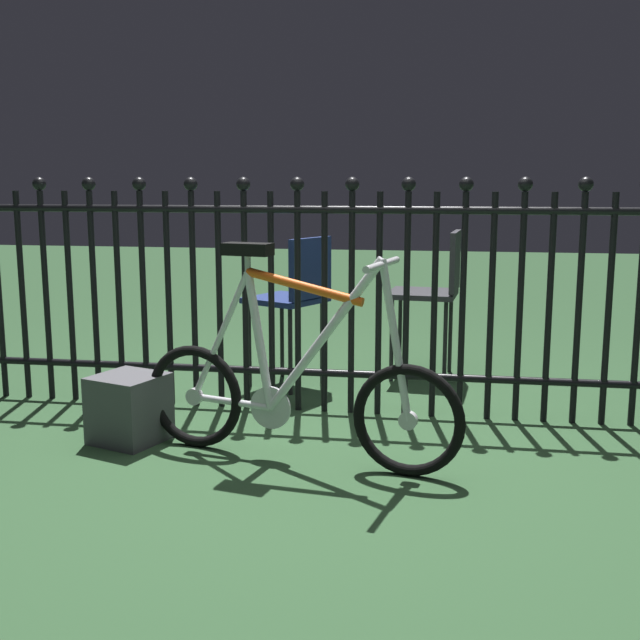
{
  "coord_description": "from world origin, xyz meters",
  "views": [
    {
      "loc": [
        0.47,
        -3.03,
        1.13
      ],
      "look_at": [
        -0.06,
        0.21,
        0.55
      ],
      "focal_mm": 44.01,
      "sensor_mm": 36.0,
      "label": 1
    }
  ],
  "objects_px": {
    "display_crate": "(129,408)",
    "chair_charcoal": "(435,286)",
    "bicycle": "(295,388)",
    "chair_navy": "(295,293)"
  },
  "relations": [
    {
      "from": "bicycle",
      "to": "chair_navy",
      "type": "relative_size",
      "value": 1.64
    },
    {
      "from": "bicycle",
      "to": "chair_navy",
      "type": "distance_m",
      "value": 1.19
    },
    {
      "from": "display_crate",
      "to": "chair_charcoal",
      "type": "bearing_deg",
      "value": 46.63
    },
    {
      "from": "chair_navy",
      "to": "chair_charcoal",
      "type": "distance_m",
      "value": 0.83
    },
    {
      "from": "chair_navy",
      "to": "chair_charcoal",
      "type": "relative_size",
      "value": 0.98
    },
    {
      "from": "bicycle",
      "to": "display_crate",
      "type": "relative_size",
      "value": 4.6
    },
    {
      "from": "chair_charcoal",
      "to": "display_crate",
      "type": "bearing_deg",
      "value": -133.37
    },
    {
      "from": "bicycle",
      "to": "display_crate",
      "type": "distance_m",
      "value": 0.79
    },
    {
      "from": "bicycle",
      "to": "chair_charcoal",
      "type": "relative_size",
      "value": 1.6
    },
    {
      "from": "display_crate",
      "to": "chair_navy",
      "type": "bearing_deg",
      "value": 61.89
    }
  ]
}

